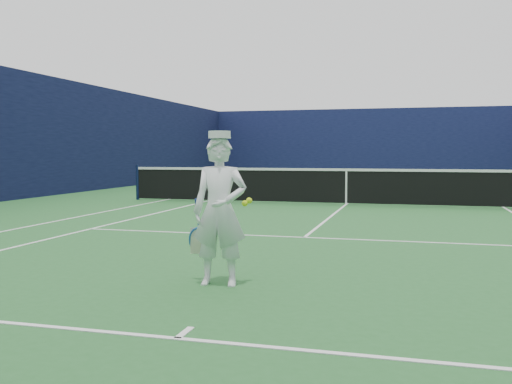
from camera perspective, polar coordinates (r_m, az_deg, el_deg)
ground at (r=16.09m, az=9.00°, el=-1.25°), size 80.00×80.00×0.00m
court_markings at (r=16.09m, az=9.00°, el=-1.24°), size 11.03×23.83×0.01m
windscreen_fence at (r=16.03m, az=9.08°, el=5.89°), size 20.12×36.12×4.00m
tennis_net at (r=16.05m, az=9.02°, el=0.72°), size 12.88×0.09×1.07m
tennis_player at (r=6.24m, az=-3.65°, el=-1.86°), size 0.78×0.46×1.69m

